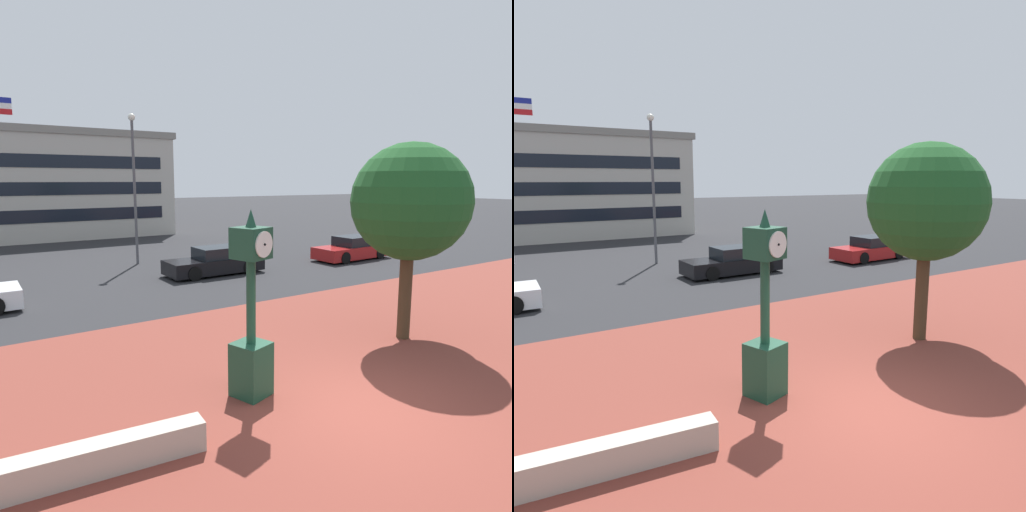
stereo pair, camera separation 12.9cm
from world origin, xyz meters
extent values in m
plane|color=#262628|center=(0.00, 0.00, 0.00)|extent=(200.00, 200.00, 0.00)
cube|color=brown|center=(0.00, 1.81, 0.00)|extent=(44.00, 11.62, 0.01)
cube|color=#ADA393|center=(-4.72, 0.80, 0.25)|extent=(3.22, 0.73, 0.50)
cube|color=#19422D|center=(-1.49, 1.70, 0.56)|extent=(0.84, 0.84, 1.11)
cylinder|color=#19422D|center=(-1.49, 1.70, 1.97)|extent=(0.19, 0.19, 1.72)
cube|color=#19422D|center=(-1.49, 1.70, 3.14)|extent=(0.77, 0.77, 0.62)
cylinder|color=white|center=(-1.59, 2.01, 3.14)|extent=(0.49, 0.18, 0.50)
sphere|color=black|center=(-1.59, 2.03, 3.14)|extent=(0.05, 0.05, 0.05)
cylinder|color=white|center=(-1.39, 1.39, 3.14)|extent=(0.49, 0.18, 0.50)
sphere|color=black|center=(-1.38, 1.37, 3.14)|extent=(0.05, 0.05, 0.05)
cone|color=#19422D|center=(-1.49, 1.70, 3.63)|extent=(0.22, 0.22, 0.35)
cylinder|color=#42301E|center=(3.91, 2.28, 1.30)|extent=(0.35, 0.35, 2.60)
sphere|color=#1E5123|center=(3.91, 2.28, 3.78)|extent=(3.14, 3.14, 3.14)
sphere|color=#1E5123|center=(4.70, 2.75, 3.46)|extent=(2.04, 2.04, 2.04)
cube|color=maroon|center=(11.91, 12.35, 0.44)|extent=(4.51, 2.00, 0.64)
cube|color=black|center=(12.13, 12.36, 1.00)|extent=(2.11, 1.64, 0.56)
cylinder|color=black|center=(10.57, 11.44, 0.32)|extent=(0.65, 0.25, 0.64)
cylinder|color=black|center=(10.49, 13.13, 0.32)|extent=(0.65, 0.25, 0.64)
cylinder|color=black|center=(13.32, 11.56, 0.32)|extent=(0.65, 0.25, 0.64)
cylinder|color=black|center=(13.24, 13.25, 0.32)|extent=(0.65, 0.25, 0.64)
cube|color=black|center=(3.61, 12.89, 0.44)|extent=(4.58, 1.79, 0.64)
cube|color=black|center=(3.84, 12.89, 1.00)|extent=(2.11, 1.52, 0.56)
cylinder|color=black|center=(2.20, 12.07, 0.32)|extent=(0.64, 0.22, 0.64)
cylinder|color=black|center=(2.19, 13.70, 0.32)|extent=(0.64, 0.22, 0.64)
cylinder|color=black|center=(5.03, 12.09, 0.32)|extent=(0.64, 0.22, 0.64)
cylinder|color=black|center=(5.02, 13.72, 0.32)|extent=(0.64, 0.22, 0.64)
cube|color=navy|center=(-4.11, 21.34, 8.33)|extent=(1.42, 0.02, 0.28)
cube|color=white|center=(-4.11, 21.34, 8.05)|extent=(1.42, 0.02, 0.28)
cube|color=red|center=(-4.11, 21.34, 7.77)|extent=(1.42, 0.02, 0.28)
cube|color=#B2ADA3|center=(-2.70, 34.05, 3.76)|extent=(22.39, 10.63, 7.51)
cube|color=gray|center=(-2.70, 34.05, 7.76)|extent=(22.84, 10.84, 0.50)
cube|color=black|center=(-2.70, 28.72, 1.88)|extent=(20.15, 0.04, 0.90)
cube|color=black|center=(-2.70, 28.72, 3.76)|extent=(20.15, 0.04, 0.90)
cube|color=black|center=(-2.70, 28.72, 5.63)|extent=(20.15, 0.04, 0.90)
cylinder|color=#4C4C51|center=(1.49, 17.43, 3.65)|extent=(0.14, 0.14, 7.29)
sphere|color=white|center=(1.49, 17.43, 7.44)|extent=(0.36, 0.36, 0.36)
camera|label=1|loc=(-6.20, -5.69, 4.35)|focal=32.03mm
camera|label=2|loc=(-6.09, -5.76, 4.35)|focal=32.03mm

